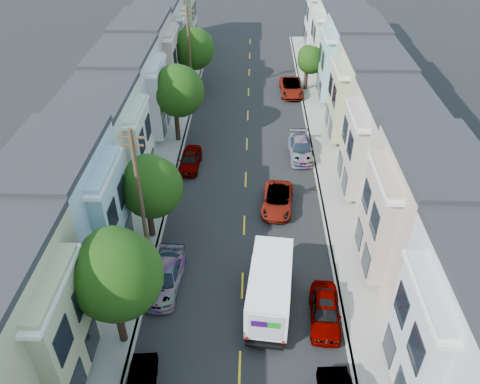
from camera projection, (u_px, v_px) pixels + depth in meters
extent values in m
plane|color=black|center=(242.00, 285.00, 29.95)|extent=(160.00, 160.00, 0.00)
cube|color=black|center=(246.00, 161.00, 42.08)|extent=(12.00, 70.00, 0.02)
cube|color=gray|center=(179.00, 159.00, 42.18)|extent=(0.30, 70.00, 0.15)
cube|color=gray|center=(314.00, 161.00, 41.91)|extent=(0.30, 70.00, 0.15)
cube|color=gray|center=(165.00, 159.00, 42.21)|extent=(2.60, 70.00, 0.15)
cube|color=gray|center=(328.00, 161.00, 41.88)|extent=(2.60, 70.00, 0.15)
cube|color=gold|center=(246.00, 161.00, 42.09)|extent=(0.12, 70.00, 0.01)
cube|color=#B2AA9C|center=(123.00, 159.00, 42.34)|extent=(5.00, 70.00, 8.50)
cube|color=#B2AA9C|center=(371.00, 163.00, 41.84)|extent=(5.00, 70.00, 8.50)
cylinder|color=black|center=(120.00, 320.00, 25.51)|extent=(0.44, 0.44, 3.62)
sphere|color=#18360A|center=(115.00, 275.00, 23.47)|extent=(4.70, 4.70, 4.70)
cylinder|color=black|center=(151.00, 221.00, 32.99)|extent=(0.44, 0.44, 2.85)
sphere|color=#18360A|center=(150.00, 187.00, 31.28)|extent=(4.24, 4.24, 4.24)
cylinder|color=black|center=(177.00, 125.00, 44.03)|extent=(0.44, 0.44, 3.47)
sphere|color=#18360A|center=(177.00, 91.00, 42.04)|extent=(4.70, 4.70, 4.70)
cylinder|color=black|center=(192.00, 76.00, 54.05)|extent=(0.44, 0.44, 3.15)
sphere|color=#18360A|center=(193.00, 49.00, 52.15)|extent=(4.70, 4.70, 4.70)
cylinder|color=black|center=(306.00, 80.00, 54.02)|extent=(0.44, 0.44, 2.51)
sphere|color=#18360A|center=(310.00, 60.00, 52.64)|extent=(3.10, 3.10, 3.10)
cylinder|color=#42301E|center=(141.00, 203.00, 28.78)|extent=(0.26, 0.26, 10.00)
cube|color=#42301E|center=(131.00, 137.00, 26.08)|extent=(1.60, 0.12, 0.12)
cylinder|color=#42301E|center=(190.00, 55.00, 49.82)|extent=(0.26, 0.26, 10.00)
cube|color=#42301E|center=(187.00, 11.00, 47.12)|extent=(1.60, 0.12, 0.12)
cube|color=white|center=(270.00, 297.00, 26.75)|extent=(2.38, 4.26, 2.33)
cube|color=white|center=(269.00, 260.00, 29.33)|extent=(2.38, 1.98, 2.14)
cube|color=black|center=(269.00, 300.00, 28.22)|extent=(2.19, 6.12, 0.24)
cube|color=#2D0A51|center=(265.00, 324.00, 24.86)|extent=(0.89, 0.04, 0.44)
cube|color=#198C1E|center=(280.00, 325.00, 24.85)|extent=(0.69, 0.04, 0.44)
cylinder|color=black|center=(251.00, 329.00, 26.65)|extent=(0.28, 0.89, 0.89)
cylinder|color=black|center=(289.00, 330.00, 26.60)|extent=(0.28, 0.89, 0.89)
cylinder|color=black|center=(252.00, 278.00, 29.88)|extent=(0.28, 0.89, 0.89)
cylinder|color=black|center=(285.00, 279.00, 29.83)|extent=(0.28, 0.89, 0.89)
imported|color=black|center=(278.00, 200.00, 36.18)|extent=(2.74, 5.08, 1.36)
imported|color=#ABABAB|center=(165.00, 278.00, 29.50)|extent=(2.33, 4.91, 1.43)
imported|color=black|center=(190.00, 160.00, 40.87)|extent=(1.91, 4.54, 1.45)
imported|color=white|center=(325.00, 311.00, 27.31)|extent=(2.09, 4.72, 1.49)
imported|color=black|center=(301.00, 149.00, 42.40)|extent=(2.18, 4.98, 1.48)
imported|color=black|center=(291.00, 88.00, 53.45)|extent=(2.64, 5.46, 1.50)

